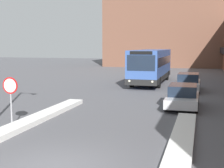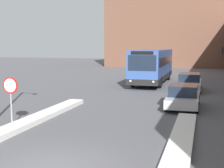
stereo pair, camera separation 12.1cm
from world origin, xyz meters
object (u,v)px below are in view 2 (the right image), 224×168
object	(u,v)px
city_bus	(153,65)
parked_car_front	(183,96)
stop_sign	(10,91)
parked_car_middle	(189,82)

from	to	relation	value
city_bus	parked_car_front	size ratio (longest dim) A/B	2.60
city_bus	stop_sign	bearing A→B (deg)	-100.28
parked_car_middle	stop_sign	bearing A→B (deg)	-116.35
city_bus	stop_sign	world-z (taller)	city_bus
parked_car_middle	parked_car_front	bearing A→B (deg)	-90.00
city_bus	parked_car_front	xyz separation A→B (m)	(3.81, -11.84, -1.10)
parked_car_front	parked_car_middle	xyz separation A→B (m)	(-0.00, 7.56, 0.03)
city_bus	parked_car_front	distance (m)	12.49
stop_sign	parked_car_middle	bearing A→B (deg)	63.65
parked_car_front	stop_sign	bearing A→B (deg)	-135.76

